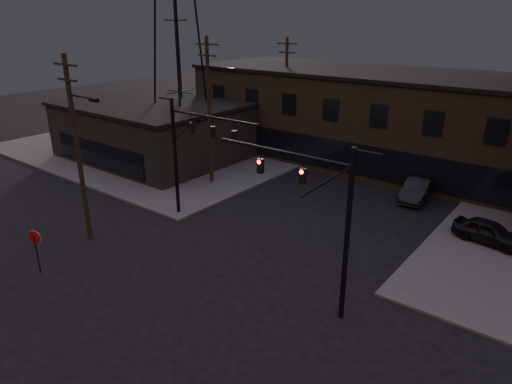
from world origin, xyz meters
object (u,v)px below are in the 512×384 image
traffic_signal_near (325,211)px  car_crossing (417,189)px  traffic_signal_far (188,147)px  parked_car_lot_a (489,232)px  stop_sign (35,242)px

traffic_signal_near → car_crossing: 16.88m
traffic_signal_far → car_crossing: size_ratio=1.66×
parked_car_lot_a → car_crossing: 7.54m
car_crossing → traffic_signal_near: bearing=-90.9°
traffic_signal_near → parked_car_lot_a: (4.69, 11.70, -4.08)m
parked_car_lot_a → car_crossing: (-5.96, 4.61, -0.06)m
car_crossing → stop_sign: bearing=-123.3°
traffic_signal_far → stop_sign: bearing=-97.3°
traffic_signal_far → traffic_signal_near: bearing=-16.2°
traffic_signal_far → stop_sign: size_ratio=3.23×
traffic_signal_far → car_crossing: traffic_signal_far is taller
traffic_signal_near → stop_sign: 15.17m
car_crossing → traffic_signal_far: bearing=-135.5°
traffic_signal_far → parked_car_lot_a: 19.12m
parked_car_lot_a → car_crossing: size_ratio=0.85×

